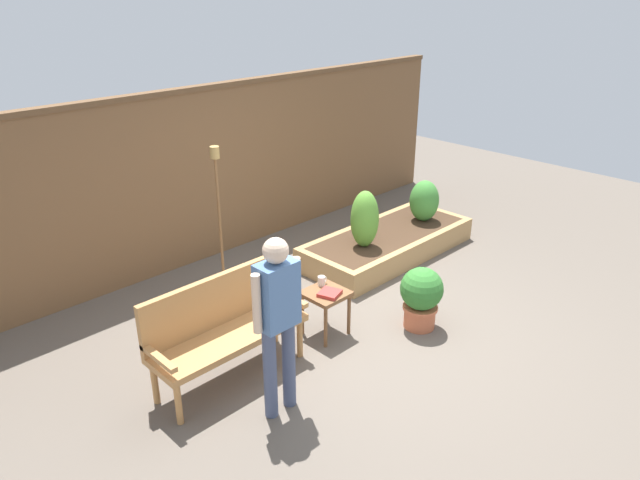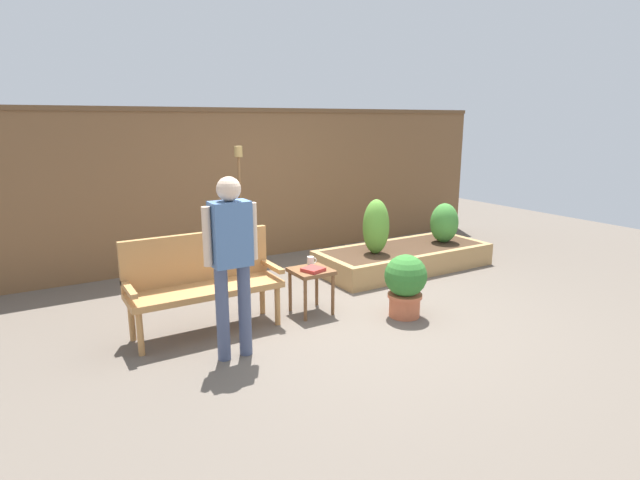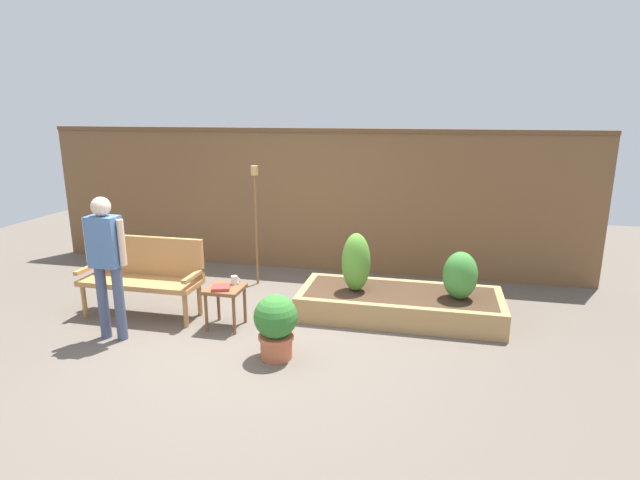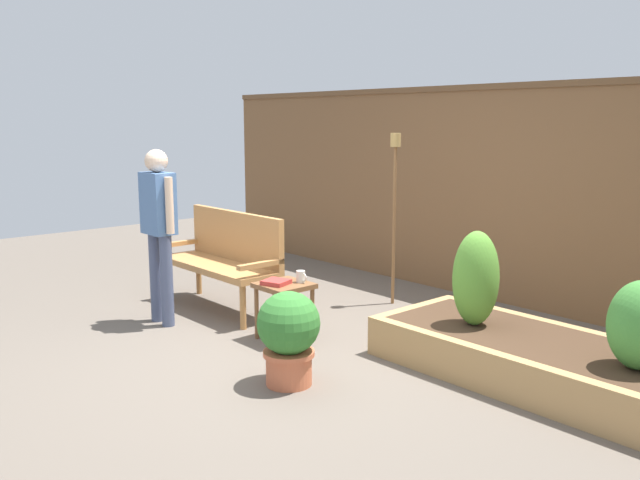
{
  "view_description": "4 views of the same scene",
  "coord_description": "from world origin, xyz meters",
  "px_view_note": "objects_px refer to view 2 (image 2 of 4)",
  "views": [
    {
      "loc": [
        -3.96,
        -3.35,
        3.29
      ],
      "look_at": [
        -0.17,
        0.48,
        0.9
      ],
      "focal_mm": 33.08,
      "sensor_mm": 36.0,
      "label": 1
    },
    {
      "loc": [
        -2.89,
        -4.18,
        2.01
      ],
      "look_at": [
        -0.02,
        0.58,
        0.68
      ],
      "focal_mm": 28.52,
      "sensor_mm": 36.0,
      "label": 2
    },
    {
      "loc": [
        1.89,
        -4.81,
        2.42
      ],
      "look_at": [
        0.62,
        0.79,
        0.94
      ],
      "focal_mm": 28.48,
      "sensor_mm": 36.0,
      "label": 3
    },
    {
      "loc": [
        3.88,
        -3.13,
        1.81
      ],
      "look_at": [
        -0.24,
        0.51,
        0.82
      ],
      "focal_mm": 37.64,
      "sensor_mm": 36.0,
      "label": 4
    }
  ],
  "objects_px": {
    "potted_boxwood": "(405,282)",
    "person_by_bench": "(231,252)",
    "side_table": "(311,277)",
    "cup_on_table": "(311,261)",
    "shrub_far_corner": "(444,223)",
    "tiki_torch": "(240,189)",
    "book_on_table": "(313,270)",
    "garden_bench": "(202,276)",
    "shrub_near_bench": "(376,227)"
  },
  "relations": [
    {
      "from": "potted_boxwood",
      "to": "person_by_bench",
      "type": "height_order",
      "value": "person_by_bench"
    },
    {
      "from": "tiki_torch",
      "to": "person_by_bench",
      "type": "bearing_deg",
      "value": -114.29
    },
    {
      "from": "book_on_table",
      "to": "shrub_near_bench",
      "type": "distance_m",
      "value": 1.61
    },
    {
      "from": "side_table",
      "to": "potted_boxwood",
      "type": "bearing_deg",
      "value": -36.72
    },
    {
      "from": "tiki_torch",
      "to": "shrub_near_bench",
      "type": "bearing_deg",
      "value": -27.2
    },
    {
      "from": "garden_bench",
      "to": "potted_boxwood",
      "type": "relative_size",
      "value": 2.18
    },
    {
      "from": "garden_bench",
      "to": "potted_boxwood",
      "type": "bearing_deg",
      "value": -21.76
    },
    {
      "from": "tiki_torch",
      "to": "potted_boxwood",
      "type": "bearing_deg",
      "value": -65.8
    },
    {
      "from": "garden_bench",
      "to": "shrub_near_bench",
      "type": "distance_m",
      "value": 2.55
    },
    {
      "from": "shrub_near_bench",
      "to": "shrub_far_corner",
      "type": "relative_size",
      "value": 1.28
    },
    {
      "from": "side_table",
      "to": "book_on_table",
      "type": "relative_size",
      "value": 2.47
    },
    {
      "from": "side_table",
      "to": "shrub_far_corner",
      "type": "bearing_deg",
      "value": 15.4
    },
    {
      "from": "shrub_far_corner",
      "to": "cup_on_table",
      "type": "bearing_deg",
      "value": -166.84
    },
    {
      "from": "book_on_table",
      "to": "potted_boxwood",
      "type": "xyz_separation_m",
      "value": [
        0.8,
        -0.51,
        -0.13
      ]
    },
    {
      "from": "garden_bench",
      "to": "potted_boxwood",
      "type": "xyz_separation_m",
      "value": [
        1.89,
        -0.76,
        -0.18
      ]
    },
    {
      "from": "book_on_table",
      "to": "shrub_near_bench",
      "type": "xyz_separation_m",
      "value": [
        1.4,
        0.78,
        0.16
      ]
    },
    {
      "from": "tiki_torch",
      "to": "person_by_bench",
      "type": "relative_size",
      "value": 1.08
    },
    {
      "from": "potted_boxwood",
      "to": "person_by_bench",
      "type": "relative_size",
      "value": 0.42
    },
    {
      "from": "shrub_near_bench",
      "to": "side_table",
      "type": "bearing_deg",
      "value": -152.69
    },
    {
      "from": "side_table",
      "to": "potted_boxwood",
      "type": "height_order",
      "value": "potted_boxwood"
    },
    {
      "from": "person_by_bench",
      "to": "shrub_far_corner",
      "type": "bearing_deg",
      "value": 18.95
    },
    {
      "from": "garden_bench",
      "to": "cup_on_table",
      "type": "xyz_separation_m",
      "value": [
        1.18,
        -0.05,
        -0.02
      ]
    },
    {
      "from": "shrub_near_bench",
      "to": "garden_bench",
      "type": "bearing_deg",
      "value": -167.73
    },
    {
      "from": "book_on_table",
      "to": "shrub_near_bench",
      "type": "height_order",
      "value": "shrub_near_bench"
    },
    {
      "from": "shrub_near_bench",
      "to": "tiki_torch",
      "type": "bearing_deg",
      "value": 152.8
    },
    {
      "from": "book_on_table",
      "to": "shrub_near_bench",
      "type": "bearing_deg",
      "value": 10.6
    },
    {
      "from": "book_on_table",
      "to": "garden_bench",
      "type": "bearing_deg",
      "value": 148.83
    },
    {
      "from": "garden_bench",
      "to": "shrub_far_corner",
      "type": "bearing_deg",
      "value": 8.33
    },
    {
      "from": "book_on_table",
      "to": "shrub_far_corner",
      "type": "height_order",
      "value": "shrub_far_corner"
    },
    {
      "from": "side_table",
      "to": "tiki_torch",
      "type": "bearing_deg",
      "value": 95.86
    },
    {
      "from": "potted_boxwood",
      "to": "tiki_torch",
      "type": "relative_size",
      "value": 0.39
    },
    {
      "from": "tiki_torch",
      "to": "shrub_far_corner",
      "type": "bearing_deg",
      "value": -16.05
    },
    {
      "from": "book_on_table",
      "to": "tiki_torch",
      "type": "relative_size",
      "value": 0.12
    },
    {
      "from": "cup_on_table",
      "to": "tiki_torch",
      "type": "bearing_deg",
      "value": 99.18
    },
    {
      "from": "potted_boxwood",
      "to": "tiki_torch",
      "type": "xyz_separation_m",
      "value": [
        -0.94,
        2.09,
        0.79
      ]
    },
    {
      "from": "book_on_table",
      "to": "potted_boxwood",
      "type": "distance_m",
      "value": 0.96
    },
    {
      "from": "book_on_table",
      "to": "person_by_bench",
      "type": "distance_m",
      "value": 1.24
    },
    {
      "from": "garden_bench",
      "to": "tiki_torch",
      "type": "relative_size",
      "value": 0.85
    },
    {
      "from": "side_table",
      "to": "tiki_torch",
      "type": "distance_m",
      "value": 1.69
    },
    {
      "from": "cup_on_table",
      "to": "shrub_far_corner",
      "type": "bearing_deg",
      "value": 13.16
    },
    {
      "from": "book_on_table",
      "to": "person_by_bench",
      "type": "height_order",
      "value": "person_by_bench"
    },
    {
      "from": "shrub_near_bench",
      "to": "shrub_far_corner",
      "type": "height_order",
      "value": "shrub_near_bench"
    },
    {
      "from": "garden_bench",
      "to": "shrub_far_corner",
      "type": "distance_m",
      "value": 3.74
    },
    {
      "from": "book_on_table",
      "to": "side_table",
      "type": "bearing_deg",
      "value": 57.98
    },
    {
      "from": "side_table",
      "to": "potted_boxwood",
      "type": "xyz_separation_m",
      "value": [
        0.78,
        -0.58,
        -0.03
      ]
    },
    {
      "from": "cup_on_table",
      "to": "potted_boxwood",
      "type": "relative_size",
      "value": 0.17
    },
    {
      "from": "potted_boxwood",
      "to": "cup_on_table",
      "type": "bearing_deg",
      "value": 135.26
    },
    {
      "from": "garden_bench",
      "to": "cup_on_table",
      "type": "distance_m",
      "value": 1.18
    },
    {
      "from": "cup_on_table",
      "to": "potted_boxwood",
      "type": "height_order",
      "value": "potted_boxwood"
    },
    {
      "from": "side_table",
      "to": "potted_boxwood",
      "type": "relative_size",
      "value": 0.73
    }
  ]
}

